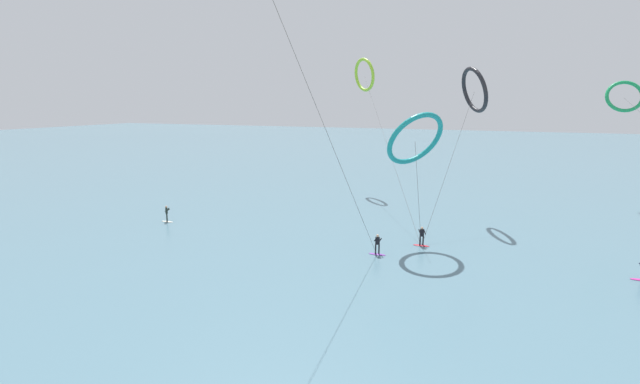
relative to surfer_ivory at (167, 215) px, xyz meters
The scene contains 8 objects.
sea_water 77.80m from the surfer_ivory, 74.19° to the left, with size 400.00×200.00×0.08m, color slate.
surfer_ivory is the anchor object (origin of this frame).
surfer_crimson 25.80m from the surfer_ivory, ahead, with size 1.40×0.70×1.70m.
surfer_violet 22.85m from the surfer_ivory, ahead, with size 1.40×0.70×1.70m.
kite_teal 26.23m from the surfer_ivory, ahead, with size 5.88×6.16×11.53m.
kite_lime 32.34m from the surfer_ivory, 62.14° to the left, with size 14.48×25.32×18.21m.
kite_charcoal 34.27m from the surfer_ivory, 26.59° to the left, with size 4.79×14.93×15.86m.
kite_emerald 54.72m from the surfer_ivory, 32.96° to the left, with size 5.04×52.77×14.88m.
Camera 1 is at (10.28, -2.32, 12.19)m, focal length 25.08 mm.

